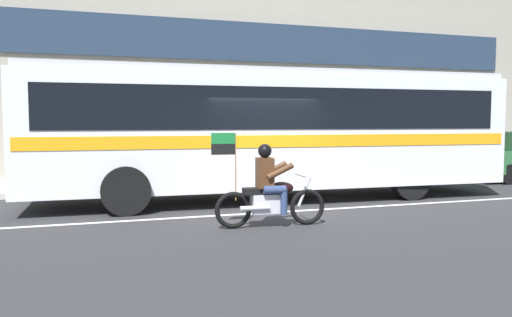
{
  "coord_description": "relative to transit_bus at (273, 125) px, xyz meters",
  "views": [
    {
      "loc": [
        -3.75,
        -10.89,
        1.99
      ],
      "look_at": [
        -0.46,
        -0.76,
        1.2
      ],
      "focal_mm": 35.64,
      "sensor_mm": 36.0,
      "label": 1
    }
  ],
  "objects": [
    {
      "name": "sidewalk_curb",
      "position": [
        -0.62,
        3.91,
        -1.81
      ],
      "size": [
        28.0,
        3.8,
        0.15
      ],
      "primitive_type": "cube",
      "color": "#B7B2A8",
      "rests_on": "ground_plane"
    },
    {
      "name": "motorcycle_with_rider",
      "position": [
        -1.2,
        -3.18,
        -1.22
      ],
      "size": [
        2.19,
        0.64,
        1.78
      ],
      "color": "black",
      "rests_on": "ground_plane"
    },
    {
      "name": "fire_hydrant",
      "position": [
        -1.09,
        2.96,
        -1.37
      ],
      "size": [
        0.22,
        0.3,
        0.75
      ],
      "color": "red",
      "rests_on": "sidewalk_curb"
    },
    {
      "name": "ground_plane",
      "position": [
        -0.62,
        -1.19,
        -1.88
      ],
      "size": [
        60.0,
        60.0,
        0.0
      ],
      "primitive_type": "plane",
      "color": "#2B2B2D"
    },
    {
      "name": "transit_bus",
      "position": [
        0.0,
        0.0,
        0.0
      ],
      "size": [
        12.02,
        2.99,
        3.22
      ],
      "color": "silver",
      "rests_on": "ground_plane"
    },
    {
      "name": "lane_center_stripe",
      "position": [
        -0.62,
        -1.79,
        -1.88
      ],
      "size": [
        26.6,
        0.14,
        0.01
      ],
      "primitive_type": "cube",
      "color": "silver",
      "rests_on": "ground_plane"
    }
  ]
}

